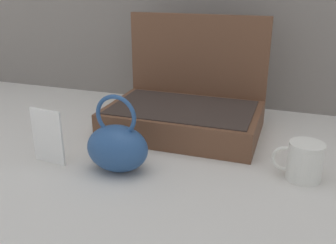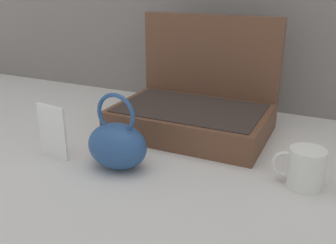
% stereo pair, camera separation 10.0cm
% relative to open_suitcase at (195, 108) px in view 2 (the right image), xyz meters
% --- Properties ---
extents(ground_plane, '(6.00, 6.00, 0.00)m').
position_rel_open_suitcase_xyz_m(ground_plane, '(0.06, -0.25, -0.08)').
color(ground_plane, beige).
extents(open_suitcase, '(0.49, 0.34, 0.36)m').
position_rel_open_suitcase_xyz_m(open_suitcase, '(0.00, 0.00, 0.00)').
color(open_suitcase, brown).
rests_on(open_suitcase, ground_plane).
extents(teal_pouch_handbag, '(0.17, 0.12, 0.21)m').
position_rel_open_suitcase_xyz_m(teal_pouch_handbag, '(-0.09, -0.34, -0.01)').
color(teal_pouch_handbag, '#284C7F').
rests_on(teal_pouch_handbag, ground_plane).
extents(coffee_mug, '(0.13, 0.09, 0.10)m').
position_rel_open_suitcase_xyz_m(coffee_mug, '(0.38, -0.23, -0.03)').
color(coffee_mug, silver).
rests_on(coffee_mug, ground_plane).
extents(info_card_left, '(0.10, 0.02, 0.15)m').
position_rel_open_suitcase_xyz_m(info_card_left, '(-0.29, -0.36, -0.00)').
color(info_card_left, white).
rests_on(info_card_left, ground_plane).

